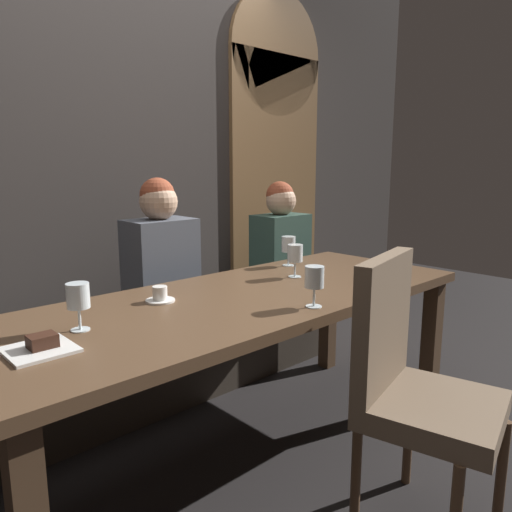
# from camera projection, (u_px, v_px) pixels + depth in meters

# --- Properties ---
(ground) EXTENTS (9.00, 9.00, 0.00)m
(ground) POSITION_uv_depth(u_px,v_px,m) (245.00, 451.00, 2.23)
(ground) COLOR black
(back_wall_tiled) EXTENTS (6.00, 0.12, 3.00)m
(back_wall_tiled) POSITION_uv_depth(u_px,v_px,m) (104.00, 128.00, 2.82)
(back_wall_tiled) COLOR #383330
(back_wall_tiled) RESTS_ON ground
(arched_door) EXTENTS (0.90, 0.05, 2.55)m
(arched_door) POSITION_uv_depth(u_px,v_px,m) (275.00, 155.00, 3.70)
(arched_door) COLOR brown
(arched_door) RESTS_ON ground
(dining_table) EXTENTS (2.20, 0.84, 0.74)m
(dining_table) POSITION_uv_depth(u_px,v_px,m) (244.00, 314.00, 2.10)
(dining_table) COLOR #493422
(dining_table) RESTS_ON ground
(banquette_bench) EXTENTS (2.50, 0.44, 0.45)m
(banquette_bench) POSITION_uv_depth(u_px,v_px,m) (160.00, 360.00, 2.69)
(banquette_bench) COLOR #312A23
(banquette_bench) RESTS_ON ground
(chair_near_side) EXTENTS (0.53, 0.53, 0.98)m
(chair_near_side) POSITION_uv_depth(u_px,v_px,m) (411.00, 377.00, 1.70)
(chair_near_side) COLOR brown
(chair_near_side) RESTS_ON ground
(diner_redhead) EXTENTS (0.36, 0.24, 0.78)m
(diner_redhead) POSITION_uv_depth(u_px,v_px,m) (160.00, 255.00, 2.61)
(diner_redhead) COLOR #4C515B
(diner_redhead) RESTS_ON banquette_bench
(diner_bearded) EXTENTS (0.36, 0.24, 0.73)m
(diner_bearded) POSITION_uv_depth(u_px,v_px,m) (280.00, 240.00, 3.26)
(diner_bearded) COLOR #2D473D
(diner_bearded) RESTS_ON banquette_bench
(wine_glass_end_right) EXTENTS (0.08, 0.08, 0.16)m
(wine_glass_end_right) POSITION_uv_depth(u_px,v_px,m) (288.00, 245.00, 2.67)
(wine_glass_end_right) COLOR silver
(wine_glass_end_right) RESTS_ON dining_table
(wine_glass_near_left) EXTENTS (0.08, 0.08, 0.16)m
(wine_glass_near_left) POSITION_uv_depth(u_px,v_px,m) (295.00, 254.00, 2.40)
(wine_glass_near_left) COLOR silver
(wine_glass_near_left) RESTS_ON dining_table
(wine_glass_far_right) EXTENTS (0.08, 0.08, 0.16)m
(wine_glass_far_right) POSITION_uv_depth(u_px,v_px,m) (314.00, 279.00, 1.89)
(wine_glass_far_right) COLOR silver
(wine_glass_far_right) RESTS_ON dining_table
(wine_glass_end_left) EXTENTS (0.08, 0.08, 0.16)m
(wine_glass_end_left) POSITION_uv_depth(u_px,v_px,m) (78.00, 297.00, 1.62)
(wine_glass_end_left) COLOR silver
(wine_glass_end_left) RESTS_ON dining_table
(espresso_cup) EXTENTS (0.12, 0.12, 0.06)m
(espresso_cup) POSITION_uv_depth(u_px,v_px,m) (160.00, 295.00, 1.98)
(espresso_cup) COLOR white
(espresso_cup) RESTS_ON dining_table
(dessert_plate) EXTENTS (0.19, 0.19, 0.05)m
(dessert_plate) POSITION_uv_depth(u_px,v_px,m) (41.00, 347.00, 1.46)
(dessert_plate) COLOR white
(dessert_plate) RESTS_ON dining_table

